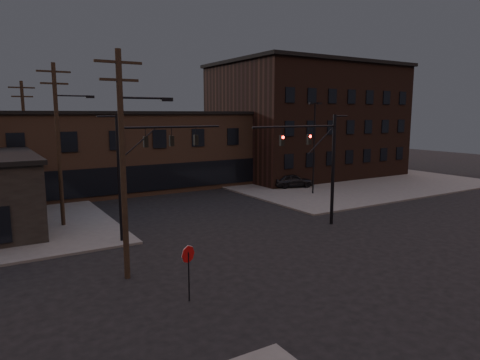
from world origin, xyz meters
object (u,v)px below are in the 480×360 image
Objects in this scene: traffic_signal_near at (322,158)px; traffic_signal_far at (139,163)px; car_crossing at (194,178)px; stop_sign at (188,260)px; parked_car_lot_b at (321,172)px; parked_car_lot_a at (293,180)px.

traffic_signal_far is at bearing 163.83° from traffic_signal_near.
stop_sign is at bearing -100.73° from car_crossing.
traffic_signal_far is 1.62× the size of car_crossing.
parked_car_lot_b is 16.16m from car_crossing.
traffic_signal_far reaches higher than parked_car_lot_b.
parked_car_lot_a is at bearing 58.67° from traffic_signal_near.
traffic_signal_near is 1.62× the size of car_crossing.
traffic_signal_near is at bearing 117.70° from parked_car_lot_b.
parked_car_lot_b is at bearing 39.19° from stop_sign.
traffic_signal_near is 16.22m from parked_car_lot_a.
car_crossing is at bearing 89.62° from traffic_signal_near.
parked_car_lot_a is 0.89× the size of car_crossing.
traffic_signal_far is 1.89× the size of parked_car_lot_b.
car_crossing is at bearing 64.16° from stop_sign.
traffic_signal_far reaches higher than parked_car_lot_a.
traffic_signal_near is 15.17m from stop_sign.
traffic_signal_near is 21.78m from car_crossing.
traffic_signal_near is 1.00× the size of traffic_signal_far.
stop_sign is at bearing 148.68° from parked_car_lot_a.
parked_car_lot_b is (15.76, 17.26, -4.17)m from traffic_signal_near.
traffic_signal_far is 31.34m from parked_car_lot_b.
parked_car_lot_a is at bearing 42.76° from stop_sign.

